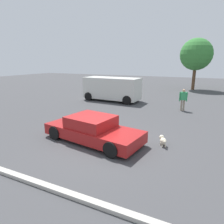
{
  "coord_description": "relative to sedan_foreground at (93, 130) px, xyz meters",
  "views": [
    {
      "loc": [
        3.99,
        -7.09,
        3.57
      ],
      "look_at": [
        -0.39,
        2.14,
        0.9
      ],
      "focal_mm": 31.45,
      "sensor_mm": 36.0,
      "label": 1
    }
  ],
  "objects": [
    {
      "name": "dog",
      "position": [
        3.01,
        0.83,
        -0.29
      ],
      "size": [
        0.42,
        0.57,
        0.42
      ],
      "rotation": [
        0.0,
        0.0,
        2.08
      ],
      "color": "beige",
      "rests_on": "ground_plane"
    },
    {
      "name": "parking_curb",
      "position": [
        0.42,
        -3.59,
        -0.48
      ],
      "size": [
        9.08,
        0.2,
        0.12
      ],
      "primitive_type": "cube",
      "color": "#B7B2A8",
      "rests_on": "ground_plane"
    },
    {
      "name": "tree_back_center",
      "position": [
        2.99,
        19.85,
        3.78
      ],
      "size": [
        3.87,
        3.87,
        6.28
      ],
      "color": "brown",
      "rests_on": "ground_plane"
    },
    {
      "name": "van_white",
      "position": [
        -3.26,
        8.89,
        0.6
      ],
      "size": [
        5.18,
        2.36,
        2.11
      ],
      "rotation": [
        0.0,
        0.0,
        -0.05
      ],
      "color": "silver",
      "rests_on": "ground_plane"
    },
    {
      "name": "sedan_foreground",
      "position": [
        0.0,
        0.0,
        0.0
      ],
      "size": [
        4.8,
        2.5,
        1.16
      ],
      "rotation": [
        0.0,
        0.0,
        -0.16
      ],
      "color": "maroon",
      "rests_on": "ground_plane"
    },
    {
      "name": "ground_plane",
      "position": [
        0.42,
        -0.14,
        -0.54
      ],
      "size": [
        80.0,
        80.0,
        0.0
      ],
      "primitive_type": "plane",
      "color": "#424244"
    },
    {
      "name": "pedestrian",
      "position": [
        3.06,
        7.71,
        0.41
      ],
      "size": [
        0.56,
        0.32,
        1.6
      ],
      "rotation": [
        0.0,
        0.0,
        1.8
      ],
      "color": "gray",
      "rests_on": "ground_plane"
    }
  ]
}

